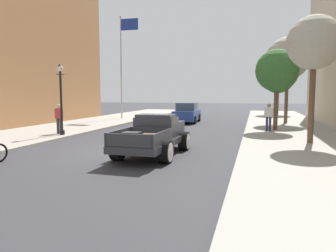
% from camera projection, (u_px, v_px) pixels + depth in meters
% --- Properties ---
extents(ground_plane, '(140.00, 140.00, 0.00)m').
position_uv_depth(ground_plane, '(127.00, 152.00, 13.34)').
color(ground_plane, '#333338').
extents(sidewalk_right, '(5.50, 64.00, 0.15)m').
position_uv_depth(sidewalk_right, '(317.00, 159.00, 11.44)').
color(sidewalk_right, '#9E998E').
rests_on(sidewalk_right, ground).
extents(hotrod_truck_gunmetal, '(2.28, 4.98, 1.58)m').
position_uv_depth(hotrod_truck_gunmetal, '(156.00, 135.00, 12.79)').
color(hotrod_truck_gunmetal, '#333338').
rests_on(hotrod_truck_gunmetal, ground).
extents(car_background_blue, '(1.99, 4.36, 1.65)m').
position_uv_depth(car_background_blue, '(187.00, 113.00, 26.79)').
color(car_background_blue, '#284293').
rests_on(car_background_blue, ground).
extents(pedestrian_sidewalk_left, '(0.53, 0.22, 1.65)m').
position_uv_depth(pedestrian_sidewalk_left, '(59.00, 117.00, 18.11)').
color(pedestrian_sidewalk_left, '#333338').
rests_on(pedestrian_sidewalk_left, sidewalk_left).
extents(pedestrian_sidewalk_right, '(0.53, 0.22, 1.65)m').
position_uv_depth(pedestrian_sidewalk_right, '(269.00, 116.00, 19.31)').
color(pedestrian_sidewalk_right, '#232847').
rests_on(pedestrian_sidewalk_right, sidewalk_right).
extents(street_lamp_near, '(0.50, 0.32, 3.85)m').
position_uv_depth(street_lamp_near, '(61.00, 94.00, 17.50)').
color(street_lamp_near, black).
rests_on(street_lamp_near, sidewalk_left).
extents(flagpole, '(1.74, 0.16, 9.16)m').
position_uv_depth(flagpole, '(123.00, 56.00, 28.89)').
color(flagpole, '#B2B2B7').
rests_on(flagpole, sidewalk_left).
extents(street_tree_nearest, '(2.41, 2.41, 5.72)m').
position_uv_depth(street_tree_nearest, '(314.00, 44.00, 14.29)').
color(street_tree_nearest, brown).
rests_on(street_tree_nearest, sidewalk_right).
extents(street_tree_second, '(2.59, 2.59, 4.95)m').
position_uv_depth(street_tree_second, '(277.00, 71.00, 19.63)').
color(street_tree_second, brown).
rests_on(street_tree_second, sidewalk_right).
extents(street_tree_third, '(3.22, 3.22, 6.51)m').
position_uv_depth(street_tree_third, '(288.00, 59.00, 24.23)').
color(street_tree_third, brown).
rests_on(street_tree_third, sidewalk_right).
extents(street_tree_farthest, '(3.39, 3.39, 5.67)m').
position_uv_depth(street_tree_farthest, '(278.00, 77.00, 34.31)').
color(street_tree_farthest, brown).
rests_on(street_tree_farthest, sidewalk_right).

